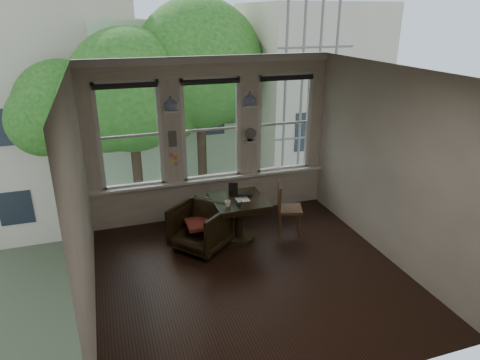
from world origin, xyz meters
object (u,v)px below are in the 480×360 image
object	(u,v)px
laptop	(243,196)
armchair_left	(200,227)
table	(239,219)
side_chair_right	(290,208)
mug	(228,204)

from	to	relation	value
laptop	armchair_left	bearing A→B (deg)	-166.00
table	laptop	xyz separation A→B (m)	(0.10, 0.05, 0.39)
table	side_chair_right	size ratio (longest dim) A/B	0.98
side_chair_right	laptop	bearing A→B (deg)	102.74
side_chair_right	mug	world-z (taller)	side_chair_right
table	side_chair_right	world-z (taller)	side_chair_right
table	mug	distance (m)	0.54
side_chair_right	mug	distance (m)	1.25
table	side_chair_right	distance (m)	0.94
laptop	side_chair_right	bearing A→B (deg)	-4.57
armchair_left	mug	xyz separation A→B (m)	(0.44, -0.10, 0.41)
armchair_left	side_chair_right	bearing A→B (deg)	51.13
table	laptop	bearing A→B (deg)	29.24
side_chair_right	mug	xyz separation A→B (m)	(-1.20, -0.16, 0.34)
side_chair_right	laptop	distance (m)	0.90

